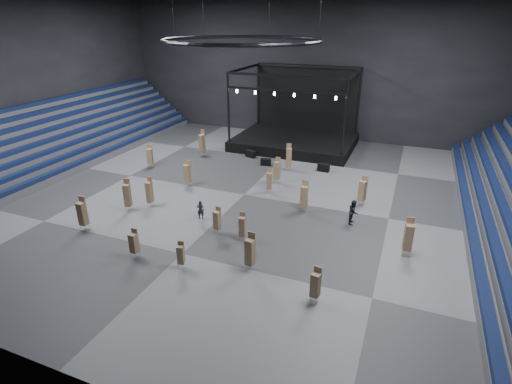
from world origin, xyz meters
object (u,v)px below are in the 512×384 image
at_px(chair_stack_4, 250,251).
at_px(chair_stack_17, 304,196).
at_px(chair_stack_7, 181,254).
at_px(chair_stack_8, 134,242).
at_px(chair_stack_0, 242,226).
at_px(chair_stack_5, 269,180).
at_px(chair_stack_2, 149,192).
at_px(chair_stack_10, 127,195).
at_px(chair_stack_12, 202,143).
at_px(chair_stack_14, 289,157).
at_px(crew_member, 353,212).
at_px(flight_case_left, 251,154).
at_px(chair_stack_1, 363,190).
at_px(chair_stack_3, 82,213).
at_px(chair_stack_16, 217,220).
at_px(chair_stack_11, 277,170).
at_px(stage, 296,134).
at_px(chair_stack_15, 408,237).
at_px(flight_case_right, 324,168).
at_px(man_center, 201,210).
at_px(chair_stack_6, 316,284).
at_px(chair_stack_13, 150,156).
at_px(chair_stack_9, 187,173).
at_px(flight_case_mid, 266,162).

relative_size(chair_stack_4, chair_stack_17, 0.98).
bearing_deg(chair_stack_7, chair_stack_8, 166.38).
bearing_deg(chair_stack_0, chair_stack_5, 86.27).
height_order(chair_stack_2, chair_stack_10, chair_stack_10).
bearing_deg(chair_stack_12, chair_stack_14, 8.31).
bearing_deg(crew_member, chair_stack_14, 39.16).
bearing_deg(flight_case_left, chair_stack_0, -69.26).
bearing_deg(chair_stack_17, chair_stack_1, 33.81).
bearing_deg(chair_stack_3, chair_stack_16, 16.24).
bearing_deg(chair_stack_11, stage, 107.98).
height_order(chair_stack_12, chair_stack_15, chair_stack_12).
distance_m(flight_case_left, chair_stack_12, 5.62).
bearing_deg(flight_case_right, chair_stack_5, -114.79).
height_order(chair_stack_1, chair_stack_16, chair_stack_1).
bearing_deg(man_center, chair_stack_6, 130.15).
bearing_deg(chair_stack_14, chair_stack_13, 176.78).
distance_m(chair_stack_13, man_center, 13.41).
xyz_separation_m(chair_stack_7, chair_stack_9, (-6.55, 11.79, 0.33)).
xyz_separation_m(chair_stack_5, chair_stack_12, (-10.55, 6.72, 0.38)).
xyz_separation_m(chair_stack_14, chair_stack_16, (-0.83, -14.57, -0.33)).
xyz_separation_m(chair_stack_0, chair_stack_14, (-1.26, 14.81, 0.31)).
distance_m(chair_stack_6, chair_stack_13, 25.99).
height_order(flight_case_mid, chair_stack_15, chair_stack_15).
xyz_separation_m(chair_stack_8, chair_stack_15, (16.66, 6.93, 0.31)).
xyz_separation_m(flight_case_left, chair_stack_1, (13.54, -8.12, 0.96)).
height_order(chair_stack_15, chair_stack_17, chair_stack_15).
distance_m(chair_stack_0, crew_member, 8.83).
bearing_deg(chair_stack_7, chair_stack_13, 116.06).
height_order(chair_stack_8, chair_stack_14, chair_stack_14).
distance_m(chair_stack_7, chair_stack_13, 19.41).
xyz_separation_m(chair_stack_17, man_center, (-7.19, -4.21, -0.63)).
distance_m(chair_stack_3, chair_stack_10, 4.02).
bearing_deg(flight_case_mid, chair_stack_15, -41.18).
bearing_deg(chair_stack_14, crew_member, -71.06).
relative_size(chair_stack_0, chair_stack_7, 1.17).
distance_m(chair_stack_2, chair_stack_11, 12.00).
height_order(flight_case_mid, chair_stack_4, chair_stack_4).
relative_size(chair_stack_5, chair_stack_11, 0.90).
height_order(stage, chair_stack_15, stage).
bearing_deg(flight_case_right, chair_stack_11, -125.61).
height_order(chair_stack_16, crew_member, chair_stack_16).
relative_size(chair_stack_3, chair_stack_6, 1.20).
relative_size(flight_case_left, chair_stack_2, 0.44).
distance_m(chair_stack_3, chair_stack_12, 18.35).
relative_size(chair_stack_13, crew_member, 1.28).
distance_m(stage, chair_stack_12, 11.92).
xyz_separation_m(chair_stack_9, chair_stack_10, (-1.83, -6.32, 0.09)).
height_order(chair_stack_7, chair_stack_14, chair_stack_14).
height_order(chair_stack_3, chair_stack_6, chair_stack_3).
xyz_separation_m(chair_stack_11, man_center, (-3.14, -9.21, -0.56)).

